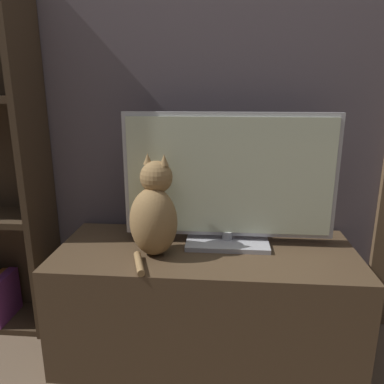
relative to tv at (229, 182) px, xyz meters
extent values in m
cube|color=#564C51|center=(-0.09, 0.24, 0.53)|extent=(4.80, 0.05, 2.60)
cube|color=brown|center=(-0.09, -0.07, -0.52)|extent=(1.26, 0.53, 0.49)
cube|color=#B7B7BC|center=(0.00, 0.00, -0.27)|extent=(0.36, 0.21, 0.02)
cylinder|color=#B7B7BC|center=(0.00, 0.00, -0.24)|extent=(0.04, 0.04, 0.04)
cube|color=#B7B7BC|center=(0.00, 0.00, 0.03)|extent=(0.89, 0.02, 0.53)
cube|color=beige|center=(0.00, -0.01, 0.03)|extent=(0.86, 0.01, 0.49)
ellipsoid|color=#997547|center=(-0.30, -0.14, -0.14)|extent=(0.24, 0.23, 0.28)
ellipsoid|color=silver|center=(-0.28, -0.08, -0.15)|extent=(0.12, 0.09, 0.15)
sphere|color=#997547|center=(-0.29, -0.10, 0.04)|extent=(0.16, 0.16, 0.13)
cone|color=#997547|center=(-0.32, -0.09, 0.11)|extent=(0.04, 0.04, 0.04)
cone|color=#997547|center=(-0.26, -0.11, 0.11)|extent=(0.04, 0.04, 0.04)
cylinder|color=#997547|center=(-0.34, -0.26, -0.26)|extent=(0.08, 0.17, 0.03)
cube|color=#3D2D1E|center=(-0.88, 0.06, 0.06)|extent=(0.03, 0.28, 1.67)
cube|color=#6B2D75|center=(-1.10, 0.04, -0.63)|extent=(0.05, 0.20, 0.23)
camera|label=1|loc=(-0.03, -1.54, 0.38)|focal=35.00mm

